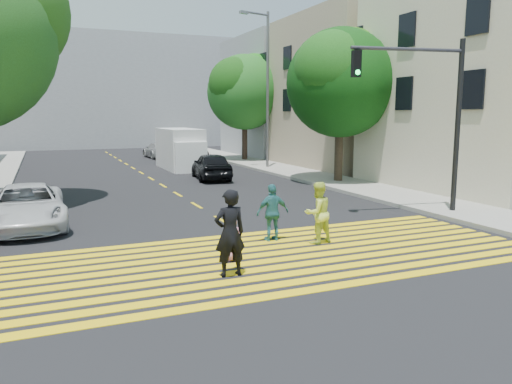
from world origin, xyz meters
TOP-DOWN VIEW (x-y plane):
  - ground at (0.00, 0.00)m, footprint 120.00×120.00m
  - sidewalk_right at (8.50, 15.00)m, footprint 3.00×60.00m
  - crosswalk at (0.00, 1.28)m, footprint 13.40×5.30m
  - lane_line at (0.00, 22.50)m, footprint 0.12×34.40m
  - building_right_cream at (15.00, 8.00)m, footprint 10.00×10.00m
  - building_right_tan at (15.00, 19.00)m, footprint 10.00×10.00m
  - building_right_grey at (15.00, 30.00)m, footprint 10.00×10.00m
  - backdrop_block at (0.00, 48.00)m, footprint 30.00×8.00m
  - tree_right_near at (8.69, 12.38)m, footprint 7.17×7.14m
  - tree_right_far at (8.80, 25.76)m, footprint 7.01×6.85m
  - pedestrian_man at (-1.77, 0.32)m, footprint 0.73×0.49m
  - pedestrian_woman at (1.46, 2.07)m, footprint 0.92×0.77m
  - pedestrian_child at (-1.34, 1.41)m, footprint 0.59×0.41m
  - pedestrian_extra at (0.42, 2.78)m, footprint 0.97×0.43m
  - white_sedan at (-6.03, 7.36)m, footprint 2.32×4.93m
  - dark_car_near at (3.03, 16.41)m, footprint 2.35×4.58m
  - silver_car at (3.23, 31.15)m, footprint 1.99×4.48m
  - dark_car_parked at (5.06, 27.06)m, footprint 1.64×4.22m
  - white_van at (2.82, 22.19)m, footprint 2.12×5.58m
  - traffic_signal at (6.89, 3.91)m, footprint 4.13×0.99m
  - street_lamp at (7.83, 19.89)m, footprint 2.22×0.76m

SIDE VIEW (x-z plane):
  - ground at x=0.00m, z-range 0.00..0.00m
  - lane_line at x=0.00m, z-range 0.00..0.01m
  - crosswalk at x=0.00m, z-range 0.00..0.01m
  - sidewalk_right at x=8.50m, z-range 0.00..0.15m
  - pedestrian_child at x=-1.34m, z-range 0.00..1.16m
  - silver_car at x=3.23m, z-range 0.00..1.28m
  - white_sedan at x=-6.03m, z-range 0.00..1.36m
  - dark_car_parked at x=5.06m, z-range 0.00..1.37m
  - dark_car_near at x=3.03m, z-range 0.00..1.49m
  - pedestrian_extra at x=0.42m, z-range 0.00..1.63m
  - pedestrian_woman at x=1.46m, z-range 0.00..1.72m
  - pedestrian_man at x=-1.77m, z-range 0.00..1.96m
  - white_van at x=2.82m, z-range -0.07..2.56m
  - traffic_signal at x=6.89m, z-range 0.90..7.03m
  - building_right_cream at x=15.00m, z-range 0.00..10.00m
  - building_right_tan at x=15.00m, z-range 0.00..10.00m
  - building_right_grey at x=15.00m, z-range 0.00..10.00m
  - tree_right_near at x=8.69m, z-range 1.42..9.44m
  - tree_right_far at x=8.80m, z-range 1.43..9.57m
  - street_lamp at x=7.83m, z-range 0.73..10.66m
  - backdrop_block at x=0.00m, z-range 0.00..12.00m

